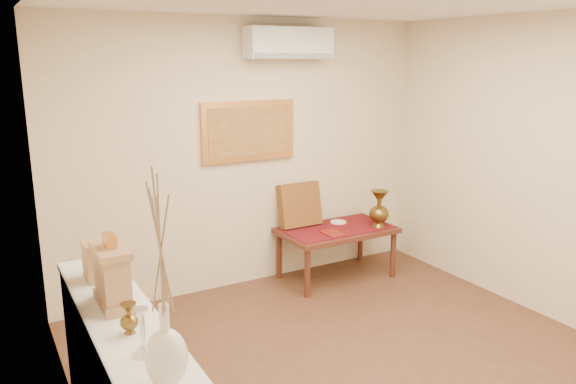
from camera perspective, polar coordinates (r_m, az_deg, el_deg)
wall_back at (r=5.69m, az=-4.09°, el=3.73°), size 4.00×0.02×2.70m
wall_left at (r=3.00m, az=-20.30°, el=-6.15°), size 0.02×4.50×2.70m
white_vase at (r=2.31m, az=-12.67°, el=-8.82°), size 0.18×0.18×0.94m
candlestick at (r=2.72m, az=-14.55°, el=-13.59°), size 0.11×0.11×0.23m
brass_urn_small at (r=2.94m, az=-15.88°, el=-11.82°), size 0.09×0.09×0.21m
table_cloth at (r=5.98m, az=4.97°, el=-3.66°), size 1.14×0.59×0.01m
brass_urn_tall at (r=6.01m, az=9.25°, el=-1.30°), size 0.21×0.21×0.47m
plate at (r=6.15m, az=5.13°, el=-3.06°), size 0.17×0.17×0.01m
menu at (r=5.76m, az=4.59°, el=-4.21°), size 0.18×0.25×0.01m
cushion at (r=5.96m, az=1.21°, el=-1.29°), size 0.46×0.19×0.48m
mantel_clock at (r=3.25m, az=-17.39°, el=-8.06°), size 0.17×0.36×0.41m
wooden_chest at (r=3.67m, az=-18.78°, el=-6.55°), size 0.16×0.21×0.24m
low_table at (r=6.00m, az=4.96°, el=-4.29°), size 1.20×0.70×0.55m
painting at (r=5.62m, az=-4.02°, el=6.20°), size 1.00×0.06×0.60m
ac_unit at (r=5.67m, az=0.08°, el=14.89°), size 0.90×0.25×0.30m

